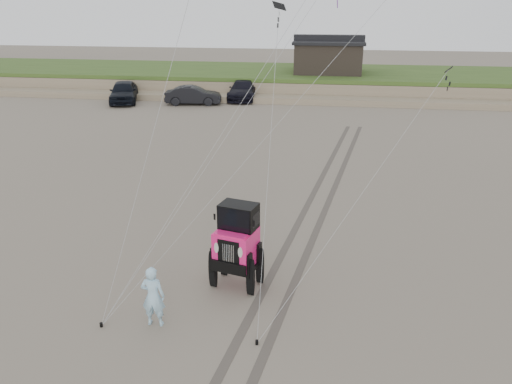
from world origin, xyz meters
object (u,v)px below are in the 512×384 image
Objects in this scene: cabin at (328,56)px; truck_c at (243,90)px; man at (153,296)px; truck_b at (193,95)px; jeep at (236,255)px; truck_a at (124,92)px.

cabin reaches higher than truck_c.
truck_b is at bearing -78.95° from man.
truck_b is (-10.74, -8.21, -2.49)m from cabin.
jeep reaches higher than truck_c.
truck_a is 30.63m from jeep.
truck_a reaches higher than truck_b.
truck_b is (5.97, -0.04, -0.14)m from truck_a.
truck_b is 28.25m from jeep.
truck_a is 3.04× the size of man.
cabin is 1.17× the size of jeep.
truck_c is at bearing 113.32° from jeep.
man reaches higher than truck_c.
truck_a is 0.94× the size of truck_c.
jeep is at bearing -83.33° from truck_c.
jeep reaches higher than truck_a.
man is (3.19, -32.05, 0.05)m from truck_c.
truck_a is at bearing 81.47° from truck_b.
truck_b is 29.93m from man.
cabin is at bearing -60.77° from truck_b.
truck_a is 10.03m from truck_c.
man is at bearing -82.73° from truck_a.
cabin reaches higher than man.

